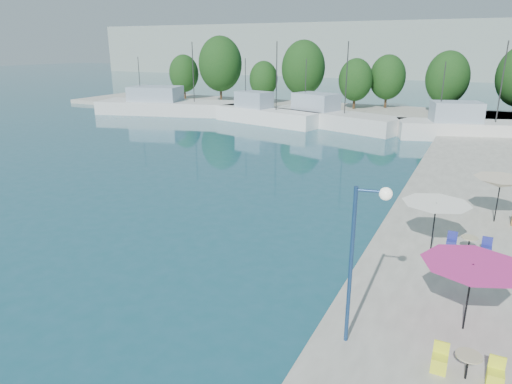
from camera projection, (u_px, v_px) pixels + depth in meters
The scene contains 19 objects.
quay_far at pixel (343, 112), 65.04m from camera, with size 90.00×16.00×0.60m, color gray.
hill_west at pixel (358, 50), 151.31m from camera, with size 180.00×40.00×16.00m, color gray.
trawler_01 at pixel (175, 106), 64.81m from camera, with size 23.74×11.69×10.20m.
trawler_02 at pixel (265, 115), 57.11m from camera, with size 14.69×6.99×10.20m.
trawler_03 at pixel (329, 118), 54.74m from camera, with size 17.48×9.64×10.20m.
trawler_04 at pixel (474, 129), 47.44m from camera, with size 16.52×8.84×10.20m.
tree_01 at pixel (184, 73), 76.95m from camera, with size 4.95×4.95×7.32m.
tree_02 at pixel (220, 64), 72.92m from camera, with size 6.93×6.93×10.25m.
tree_03 at pixel (264, 79), 70.84m from camera, with size 4.40×4.40×6.51m.
tree_04 at pixel (303, 68), 67.85m from camera, with size 6.47×6.47×9.58m.
tree_05 at pixel (356, 80), 64.70m from camera, with size 4.77×4.77×7.07m.
tree_06 at pixel (388, 77), 65.72m from camera, with size 5.11×5.11×7.56m.
tree_07 at pixel (447, 78), 59.33m from camera, with size 5.52×5.52×8.16m.
umbrella_pink at pixel (472, 272), 14.10m from camera, with size 3.14×3.14×2.30m.
umbrella_white at pixel (436, 208), 19.81m from camera, with size 2.94×2.94×2.22m.
umbrella_cream at pixel (501, 183), 23.07m from camera, with size 2.63×2.63×2.35m.
cafe_table_01 at pixel (467, 370), 12.44m from camera, with size 1.82×0.70×0.76m.
cafe_table_02 at pixel (468, 247), 20.00m from camera, with size 1.82×0.70×0.76m.
street_lamp at pixel (364, 238), 13.02m from camera, with size 1.02×0.40×5.03m.
Camera 1 is at (9.87, 2.85, 9.32)m, focal length 32.00 mm.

